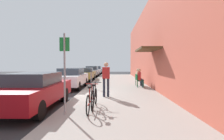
% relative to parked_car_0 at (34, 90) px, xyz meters
% --- Properties ---
extents(ground_plane, '(60.00, 60.00, 0.00)m').
position_rel_parked_car_0_xyz_m(ground_plane, '(1.10, 2.60, -0.73)').
color(ground_plane, '#2D2D30').
extents(sidewalk_slab, '(4.50, 32.00, 0.12)m').
position_rel_parked_car_0_xyz_m(sidewalk_slab, '(3.35, 4.60, -0.67)').
color(sidewalk_slab, '#9E9B93').
rests_on(sidewalk_slab, ground_plane).
extents(building_facade, '(1.40, 32.00, 6.43)m').
position_rel_parked_car_0_xyz_m(building_facade, '(5.75, 4.60, 2.48)').
color(building_facade, '#BC5442').
rests_on(building_facade, ground_plane).
extents(parked_car_0, '(1.80, 4.40, 1.39)m').
position_rel_parked_car_0_xyz_m(parked_car_0, '(0.00, 0.00, 0.00)').
color(parked_car_0, maroon).
rests_on(parked_car_0, ground_plane).
extents(parked_car_1, '(1.80, 4.40, 1.44)m').
position_rel_parked_car_0_xyz_m(parked_car_1, '(0.00, 5.84, 0.02)').
color(parked_car_1, silver).
rests_on(parked_car_1, ground_plane).
extents(parked_car_2, '(1.80, 4.40, 1.33)m').
position_rel_parked_car_0_xyz_m(parked_car_2, '(-0.00, 11.52, -0.03)').
color(parked_car_2, '#A58433').
rests_on(parked_car_2, ground_plane).
extents(parked_car_3, '(1.80, 4.40, 1.43)m').
position_rel_parked_car_0_xyz_m(parked_car_3, '(0.00, 17.70, 0.01)').
color(parked_car_3, '#B7B7BC').
rests_on(parked_car_3, ground_plane).
extents(parked_car_4, '(1.80, 4.40, 1.37)m').
position_rel_parked_car_0_xyz_m(parked_car_4, '(0.00, 23.67, -0.02)').
color(parked_car_4, silver).
rests_on(parked_car_4, ground_plane).
extents(parking_meter, '(0.12, 0.10, 1.32)m').
position_rel_parked_car_0_xyz_m(parking_meter, '(1.55, 4.99, 0.16)').
color(parking_meter, slate).
rests_on(parking_meter, sidewalk_slab).
extents(street_sign, '(0.32, 0.06, 2.60)m').
position_rel_parked_car_0_xyz_m(street_sign, '(1.50, -1.07, 0.91)').
color(street_sign, gray).
rests_on(street_sign, sidewalk_slab).
extents(bicycle_0, '(0.46, 1.71, 0.90)m').
position_rel_parked_car_0_xyz_m(bicycle_0, '(2.36, -0.23, -0.25)').
color(bicycle_0, black).
rests_on(bicycle_0, sidewalk_slab).
extents(bicycle_1, '(0.46, 1.71, 0.90)m').
position_rel_parked_car_0_xyz_m(bicycle_1, '(2.28, -0.75, -0.25)').
color(bicycle_1, black).
rests_on(bicycle_1, sidewalk_slab).
extents(cafe_chair_0, '(0.49, 0.49, 0.87)m').
position_rel_parked_car_0_xyz_m(cafe_chair_0, '(4.83, 5.52, -0.10)').
color(cafe_chair_0, '#14592D').
rests_on(cafe_chair_0, sidewalk_slab).
extents(seated_patron_0, '(0.46, 0.40, 1.29)m').
position_rel_parked_car_0_xyz_m(seated_patron_0, '(4.89, 5.51, 0.09)').
color(seated_patron_0, '#232838').
rests_on(seated_patron_0, sidewalk_slab).
extents(cafe_chair_1, '(0.50, 0.50, 0.87)m').
position_rel_parked_car_0_xyz_m(cafe_chair_1, '(4.83, 6.30, -0.10)').
color(cafe_chair_1, '#14592D').
rests_on(cafe_chair_1, sidewalk_slab).
extents(seated_patron_1, '(0.47, 0.41, 1.29)m').
position_rel_parked_car_0_xyz_m(seated_patron_1, '(4.89, 6.31, 0.09)').
color(seated_patron_1, '#232838').
rests_on(seated_patron_1, sidewalk_slab).
extents(pedestrian_standing, '(0.36, 0.22, 1.70)m').
position_rel_parked_car_0_xyz_m(pedestrian_standing, '(2.69, 1.94, 0.39)').
color(pedestrian_standing, '#232838').
rests_on(pedestrian_standing, sidewalk_slab).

